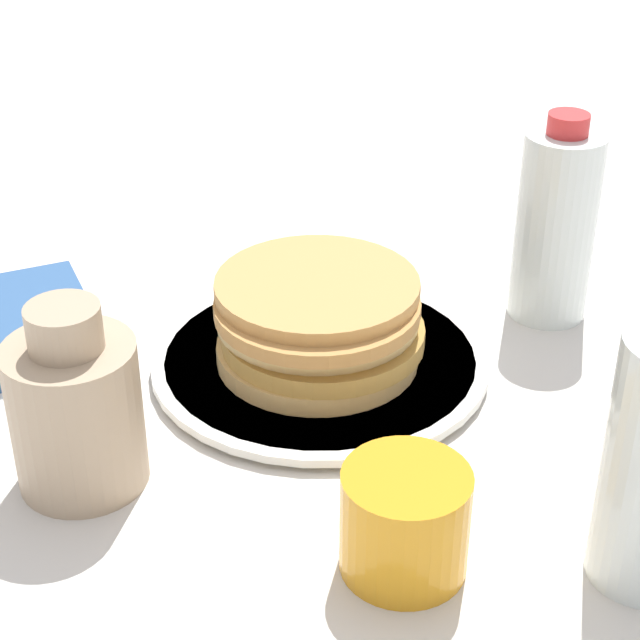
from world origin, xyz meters
The scene contains 7 objects.
ground_plane centered at (0.00, 0.00, 0.00)m, with size 4.00×4.00×0.00m, color silver.
plate centered at (-0.02, 0.02, 0.01)m, with size 0.28×0.28×0.01m.
pancake_stack centered at (-0.02, 0.02, 0.05)m, with size 0.18×0.18×0.07m.
juice_glass centered at (-0.23, 0.13, 0.04)m, with size 0.08×0.08×0.07m.
cream_jug centered at (-0.02, 0.25, 0.06)m, with size 0.09×0.09×0.14m.
water_bottle_mid centered at (-0.08, -0.20, 0.09)m, with size 0.07×0.07×0.19m.
napkin centered at (0.19, 0.18, 0.01)m, with size 0.20×0.15×0.02m.
Camera 1 is at (-0.60, 0.50, 0.50)m, focal length 60.00 mm.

